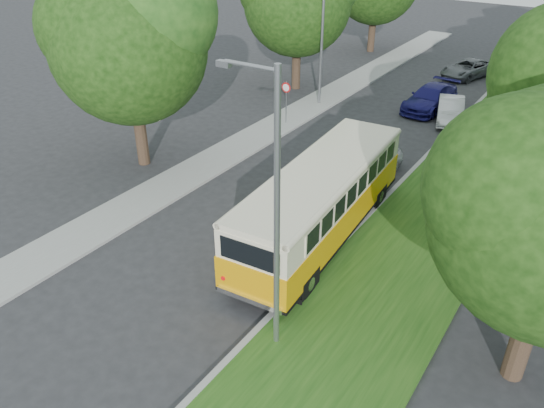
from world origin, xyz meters
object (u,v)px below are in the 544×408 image
Objects in this scene: vintage_bus at (321,203)px; car_silver at (371,163)px; car_white at (450,110)px; lamppost_near at (274,211)px; car_blue at (430,98)px; car_grey at (468,69)px; lamppost_far at (321,36)px.

vintage_bus is 2.75× the size of car_silver.
vintage_bus is 2.51× the size of car_white.
lamppost_near reaches higher than vintage_bus.
lamppost_near is at bearing -77.44° from car_blue.
lamppost_near reaches higher than car_grey.
lamppost_far is at bearing -149.66° from car_blue.
car_grey is (6.06, 10.88, -3.49)m from lamppost_far.
car_silver is 0.81× the size of car_grey.
lamppost_far is 1.68× the size of car_grey.
car_white is at bearing -32.43° from car_blue.
car_white is 0.81× the size of car_blue.
lamppost_far is at bearing 175.14° from car_white.
vintage_bus is at bearing 105.73° from lamppost_near.
car_white is (7.66, 1.65, -3.46)m from lamppost_far.
lamppost_near is 1.07× the size of lamppost_far.
lamppost_far is at bearing 115.71° from lamppost_near.
car_silver is 0.91× the size of car_white.
lamppost_far reaches higher than car_grey.
car_white reaches higher than car_silver.
lamppost_far is 8.57m from car_white.
car_silver is (-0.62, 5.85, -0.86)m from vintage_bus.
lamppost_far is 1.89× the size of car_white.
car_blue is 1.10× the size of car_grey.
lamppost_far is 0.75× the size of vintage_bus.
lamppost_near reaches higher than car_white.
lamppost_near is 20.53m from car_white.
vintage_bus is 14.71m from car_white.
car_silver is at bearing -81.15° from car_blue.
vintage_bus is 15.97m from car_blue.
car_white is (0.30, 14.68, -0.83)m from vintage_bus.
car_grey is (-1.60, 9.23, -0.03)m from car_white.
car_blue is at bearing 125.54° from car_white.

